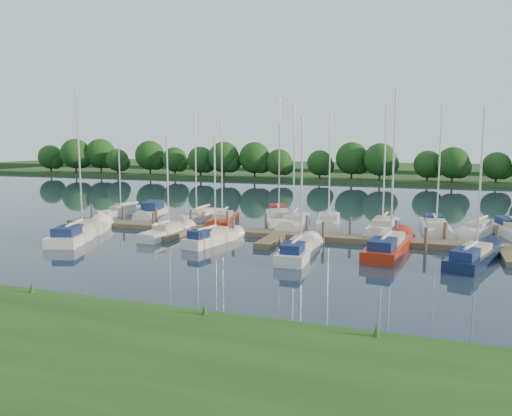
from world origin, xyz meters
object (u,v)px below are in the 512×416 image
(sailboat_n_0, at_px, (123,212))
(motorboat, at_px, (152,213))
(sailboat_n_5, at_px, (294,224))
(dock, at_px, (279,236))
(sailboat_s_2, at_px, (212,239))

(sailboat_n_0, height_order, motorboat, sailboat_n_0)
(motorboat, height_order, sailboat_n_5, sailboat_n_5)
(motorboat, bearing_deg, dock, 142.15)
(dock, height_order, motorboat, motorboat)
(sailboat_n_5, bearing_deg, dock, 85.39)
(motorboat, bearing_deg, sailboat_n_5, 160.85)
(dock, height_order, sailboat_n_0, sailboat_n_0)
(dock, xyz_separation_m, sailboat_s_2, (-4.06, -3.54, 0.13))
(sailboat_n_0, bearing_deg, sailboat_n_5, -169.17)
(dock, bearing_deg, sailboat_n_5, 93.29)
(dock, height_order, sailboat_n_5, sailboat_n_5)
(sailboat_n_5, distance_m, sailboat_s_2, 9.75)
(sailboat_n_5, height_order, sailboat_s_2, sailboat_n_5)
(sailboat_n_0, bearing_deg, dock, 175.03)
(motorboat, xyz_separation_m, sailboat_n_5, (15.15, -1.35, -0.09))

